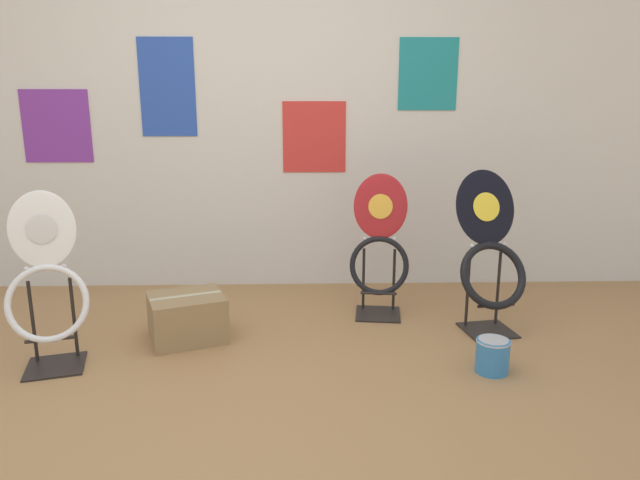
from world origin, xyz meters
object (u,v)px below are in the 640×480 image
Objects in this scene: toilet_seat_display_jazz_black at (490,257)px; paint_can at (492,355)px; toilet_seat_display_crimson_swirl at (380,248)px; storage_box at (187,317)px; toilet_seat_display_white_plain at (47,290)px.

toilet_seat_display_jazz_black is 0.67m from paint_can.
toilet_seat_display_jazz_black is at bearing -23.49° from toilet_seat_display_crimson_swirl.
toilet_seat_display_jazz_black is at bearing 3.11° from storage_box.
toilet_seat_display_white_plain is 5.16× the size of paint_can.
toilet_seat_display_crimson_swirl is 1.23m from storage_box.
toilet_seat_display_white_plain is (-2.36, -0.43, -0.03)m from toilet_seat_display_jazz_black.
paint_can is 1.67m from storage_box.
storage_box is at bearing -162.44° from toilet_seat_display_crimson_swirl.
toilet_seat_display_jazz_black is 1.05× the size of toilet_seat_display_crimson_swirl.
paint_can is at bearing -60.06° from toilet_seat_display_crimson_swirl.
toilet_seat_display_crimson_swirl is 1.89m from toilet_seat_display_white_plain.
toilet_seat_display_white_plain is 2.25m from paint_can.
toilet_seat_display_crimson_swirl reaches higher than paint_can.
storage_box is at bearing 164.17° from paint_can.
toilet_seat_display_jazz_black is 5.38× the size of paint_can.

